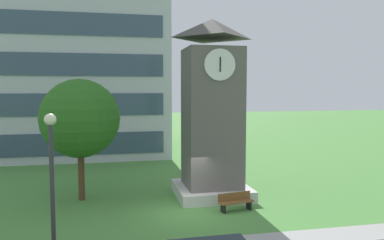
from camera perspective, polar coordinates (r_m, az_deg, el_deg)
The scene contains 6 objects.
ground_plane at distance 19.11m, azimuth -0.42°, elevation -13.75°, with size 160.00×160.00×0.00m, color #4C893D.
office_building at distance 38.76m, azimuth -18.59°, elevation 9.67°, with size 18.65×13.24×19.20m.
clock_tower at distance 21.27m, azimuth 3.01°, elevation 0.22°, with size 4.02×4.02×9.88m.
park_bench at distance 19.44m, azimuth 6.56°, elevation -12.03°, with size 1.86×0.79×0.88m.
street_lamp at distance 12.51m, azimuth -20.26°, elevation -8.11°, with size 0.36×0.36×5.29m.
tree_by_building at distance 21.29m, azimuth -16.44°, elevation 0.21°, with size 4.25×4.25×6.59m.
Camera 1 is at (-3.60, -17.78, 6.02)m, focal length 35.57 mm.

